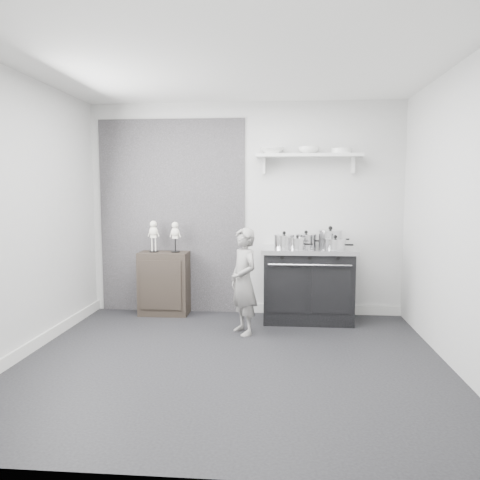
# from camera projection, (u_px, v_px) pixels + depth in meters

# --- Properties ---
(ground) EXTENTS (4.00, 4.00, 0.00)m
(ground) POSITION_uv_depth(u_px,v_px,m) (230.00, 361.00, 4.37)
(ground) COLOR black
(ground) RESTS_ON ground
(room_shell) EXTENTS (4.02, 3.62, 2.71)m
(room_shell) POSITION_uv_depth(u_px,v_px,m) (222.00, 185.00, 4.35)
(room_shell) COLOR silver
(room_shell) RESTS_ON ground
(wall_shelf) EXTENTS (1.30, 0.26, 0.24)m
(wall_shelf) POSITION_uv_depth(u_px,v_px,m) (309.00, 156.00, 5.75)
(wall_shelf) COLOR silver
(wall_shelf) RESTS_ON room_shell
(stove) EXTENTS (1.12, 0.70, 0.90)m
(stove) POSITION_uv_depth(u_px,v_px,m) (308.00, 284.00, 5.72)
(stove) COLOR black
(stove) RESTS_ON ground
(side_cabinet) EXTENTS (0.62, 0.36, 0.81)m
(side_cabinet) POSITION_uv_depth(u_px,v_px,m) (164.00, 283.00, 6.01)
(side_cabinet) COLOR black
(side_cabinet) RESTS_ON ground
(child) EXTENTS (0.47, 0.52, 1.18)m
(child) POSITION_uv_depth(u_px,v_px,m) (244.00, 281.00, 5.16)
(child) COLOR gray
(child) RESTS_ON ground
(pot_front_left) EXTENTS (0.33, 0.24, 0.21)m
(pot_front_left) POSITION_uv_depth(u_px,v_px,m) (284.00, 241.00, 5.62)
(pot_front_left) COLOR silver
(pot_front_left) RESTS_ON stove
(pot_back_left) EXTENTS (0.35, 0.26, 0.20)m
(pot_back_left) POSITION_uv_depth(u_px,v_px,m) (306.00, 240.00, 5.81)
(pot_back_left) COLOR silver
(pot_back_left) RESTS_ON stove
(pot_back_right) EXTENTS (0.38, 0.29, 0.26)m
(pot_back_right) POSITION_uv_depth(u_px,v_px,m) (330.00, 238.00, 5.75)
(pot_back_right) COLOR silver
(pot_back_right) RESTS_ON stove
(pot_front_right) EXTENTS (0.33, 0.25, 0.17)m
(pot_front_right) POSITION_uv_depth(u_px,v_px,m) (335.00, 244.00, 5.49)
(pot_front_right) COLOR silver
(pot_front_right) RESTS_ON stove
(pot_front_center) EXTENTS (0.28, 0.19, 0.17)m
(pot_front_center) POSITION_uv_depth(u_px,v_px,m) (297.00, 243.00, 5.52)
(pot_front_center) COLOR silver
(pot_front_center) RESTS_ON stove
(skeleton_full) EXTENTS (0.13, 0.08, 0.46)m
(skeleton_full) POSITION_uv_depth(u_px,v_px,m) (154.00, 234.00, 5.95)
(skeleton_full) COLOR silver
(skeleton_full) RESTS_ON side_cabinet
(skeleton_torso) EXTENTS (0.12, 0.08, 0.45)m
(skeleton_torso) POSITION_uv_depth(u_px,v_px,m) (175.00, 235.00, 5.93)
(skeleton_torso) COLOR silver
(skeleton_torso) RESTS_ON side_cabinet
(bowl_large) EXTENTS (0.30, 0.30, 0.07)m
(bowl_large) POSITION_uv_depth(u_px,v_px,m) (272.00, 151.00, 5.78)
(bowl_large) COLOR white
(bowl_large) RESTS_ON wall_shelf
(bowl_small) EXTENTS (0.26, 0.26, 0.08)m
(bowl_small) POSITION_uv_depth(u_px,v_px,m) (309.00, 150.00, 5.74)
(bowl_small) COLOR white
(bowl_small) RESTS_ON wall_shelf
(plate_stack) EXTENTS (0.25, 0.25, 0.06)m
(plate_stack) POSITION_uv_depth(u_px,v_px,m) (342.00, 151.00, 5.71)
(plate_stack) COLOR white
(plate_stack) RESTS_ON wall_shelf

